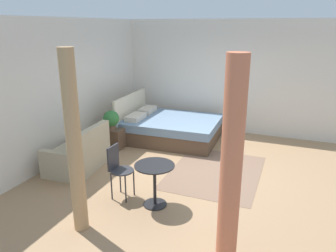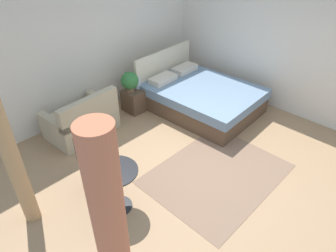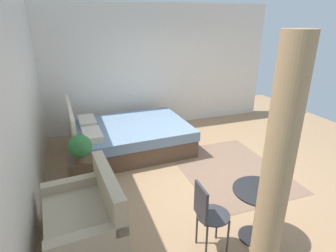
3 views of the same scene
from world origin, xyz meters
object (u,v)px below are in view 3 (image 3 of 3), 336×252
object	(u,v)px
couch	(86,219)
potted_plant	(80,147)
bed	(128,137)
cafe_chair_near_window	(207,212)
nightstand	(83,171)
vase	(78,149)
balcony_table	(258,205)

from	to	relation	value
couch	potted_plant	size ratio (longest dim) A/B	2.93
couch	potted_plant	xyz separation A→B (m)	(1.17, -0.04, 0.43)
bed	potted_plant	bearing A→B (deg)	139.29
cafe_chair_near_window	bed	bearing A→B (deg)	5.26
potted_plant	nightstand	bearing A→B (deg)	0.02
couch	cafe_chair_near_window	xyz separation A→B (m)	(-0.65, -1.27, 0.26)
potted_plant	vase	bearing A→B (deg)	7.20
cafe_chair_near_window	nightstand	bearing A→B (deg)	32.72
bed	vase	xyz separation A→B (m)	(-0.90, 0.99, 0.30)
couch	balcony_table	world-z (taller)	couch
cafe_chair_near_window	vase	bearing A→B (deg)	31.73
nightstand	vase	distance (m)	0.37
bed	cafe_chair_near_window	distance (m)	2.96
balcony_table	cafe_chair_near_window	distance (m)	0.67
bed	balcony_table	distance (m)	3.11
potted_plant	bed	bearing A→B (deg)	-40.71
couch	nightstand	xyz separation A→B (m)	(1.27, -0.04, -0.05)
couch	balcony_table	distance (m)	2.06
nightstand	potted_plant	size ratio (longest dim) A/B	1.08
bed	cafe_chair_near_window	bearing A→B (deg)	-174.74
bed	potted_plant	xyz separation A→B (m)	(-1.12, 0.96, 0.42)
bed	vase	distance (m)	1.37
nightstand	balcony_table	distance (m)	2.72
potted_plant	balcony_table	size ratio (longest dim) A/B	0.63
bed	nightstand	size ratio (longest dim) A/B	4.96
vase	cafe_chair_near_window	bearing A→B (deg)	-148.27
vase	balcony_table	distance (m)	2.82
bed	balcony_table	xyz separation A→B (m)	(-2.96, -0.93, 0.19)
bed	couch	xyz separation A→B (m)	(-2.29, 1.00, -0.00)
bed	couch	distance (m)	2.50
balcony_table	cafe_chair_near_window	bearing A→B (deg)	88.18
potted_plant	cafe_chair_near_window	distance (m)	2.20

